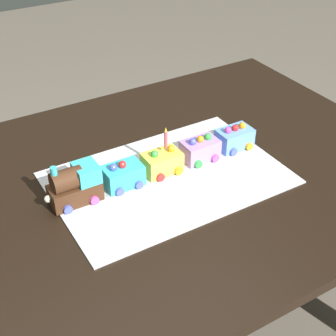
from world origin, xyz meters
name	(u,v)px	position (x,y,z in m)	size (l,w,h in m)	color
dining_table	(164,205)	(0.00, 0.00, 0.63)	(1.40, 1.00, 0.74)	black
cake_board	(168,178)	(0.00, -0.02, 0.74)	(0.60, 0.40, 0.00)	silver
cake_locomotive	(75,185)	(-0.24, 0.01, 0.79)	(0.14, 0.08, 0.12)	#472816
cake_car_caboose_turquoise	(123,175)	(-0.12, 0.01, 0.77)	(0.10, 0.08, 0.07)	#38B7C6
cake_car_hopper_lemon	(163,162)	(0.00, 0.01, 0.77)	(0.10, 0.08, 0.07)	#F4E04C
cake_car_flatbed_lavender	(200,149)	(0.12, 0.01, 0.77)	(0.10, 0.08, 0.07)	#AD84E0
cake_car_tanker_sky_blue	(234,138)	(0.24, 0.01, 0.77)	(0.10, 0.08, 0.07)	#669EEA
birthday_candle	(166,138)	(0.01, 0.01, 0.84)	(0.01, 0.01, 0.06)	#F24C59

